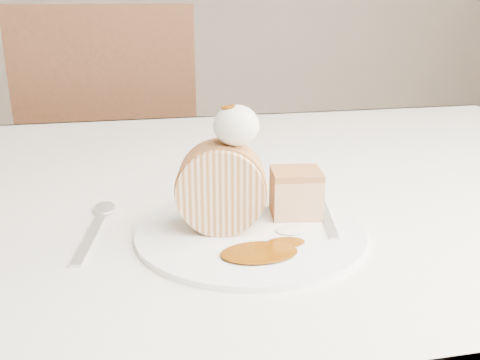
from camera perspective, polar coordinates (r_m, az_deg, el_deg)
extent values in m
cube|color=white|center=(0.80, 0.12, -1.17)|extent=(1.40, 0.90, 0.04)
cube|color=white|center=(1.25, -4.07, 0.47)|extent=(1.40, 0.01, 0.28)
cylinder|color=brown|center=(1.50, 21.09, -8.22)|extent=(0.06, 0.06, 0.71)
cube|color=brown|center=(1.72, -14.27, 0.46)|extent=(0.54, 0.54, 0.04)
cube|color=brown|center=(1.45, -13.90, 8.06)|extent=(0.47, 0.13, 0.49)
cylinder|color=brown|center=(2.03, -8.92, -3.94)|extent=(0.04, 0.04, 0.46)
cylinder|color=brown|center=(1.99, -20.28, -5.41)|extent=(0.04, 0.04, 0.46)
cylinder|color=brown|center=(1.67, -5.69, -8.91)|extent=(0.04, 0.04, 0.46)
cylinder|color=brown|center=(1.62, -19.62, -10.90)|extent=(0.04, 0.04, 0.46)
cylinder|color=white|center=(0.61, 1.12, -5.52)|extent=(0.29, 0.29, 0.01)
cylinder|color=beige|center=(0.59, -2.03, -0.84)|extent=(0.10, 0.07, 0.10)
cube|color=#B97546|center=(0.64, 5.97, -1.66)|extent=(0.06, 0.06, 0.05)
ellipsoid|color=white|center=(0.57, -0.42, 5.84)|extent=(0.05, 0.05, 0.04)
ellipsoid|color=#693204|center=(0.57, -0.80, 8.27)|extent=(0.02, 0.02, 0.01)
cube|color=silver|center=(0.64, 9.28, -4.10)|extent=(0.05, 0.15, 0.00)
cube|color=silver|center=(0.62, -15.70, -6.01)|extent=(0.05, 0.16, 0.00)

